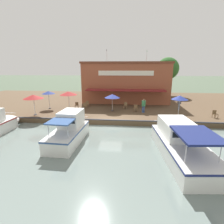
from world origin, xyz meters
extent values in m
plane|color=#4C5B47|center=(0.00, 0.00, 0.00)|extent=(220.00, 220.00, 0.00)
cube|color=brown|center=(-11.00, 0.00, 0.30)|extent=(22.00, 56.00, 0.60)
cube|color=#2D2D33|center=(-0.10, 0.00, 0.65)|extent=(0.20, 50.40, 0.10)
cube|color=brown|center=(-13.21, 1.39, 3.61)|extent=(9.57, 13.40, 6.03)
cube|color=brown|center=(-13.21, 1.39, 6.78)|extent=(9.76, 13.67, 0.30)
cube|color=maroon|center=(-7.52, 1.39, 2.90)|extent=(1.80, 11.39, 0.16)
cube|color=silver|center=(-8.38, 1.39, 5.27)|extent=(0.08, 8.04, 0.70)
cylinder|color=silver|center=(-13.21, 4.74, 7.73)|extent=(0.06, 0.06, 2.19)
cube|color=#337547|center=(-13.03, 4.74, 8.67)|extent=(0.36, 0.03, 0.24)
cylinder|color=silver|center=(-13.21, -1.96, 7.82)|extent=(0.06, 0.06, 2.37)
cube|color=#4C4C56|center=(-13.03, -1.96, 8.85)|extent=(0.36, 0.03, 0.24)
cylinder|color=#B7B7B7|center=(-1.50, -9.20, 1.73)|extent=(0.06, 0.06, 2.27)
cylinder|color=#2D2D33|center=(-1.50, -9.20, 0.63)|extent=(0.36, 0.36, 0.06)
cone|color=maroon|center=(-1.50, -9.20, 2.80)|extent=(2.29, 2.29, 0.46)
cone|color=white|center=(-1.50, -9.20, 2.82)|extent=(1.42, 1.42, 0.37)
sphere|color=white|center=(-1.50, -9.20, 3.03)|extent=(0.08, 0.08, 0.08)
cylinder|color=#B7B7B7|center=(-1.86, 7.47, 1.79)|extent=(0.06, 0.06, 2.37)
cylinder|color=#2D2D33|center=(-1.86, 7.47, 0.63)|extent=(0.36, 0.36, 0.06)
cone|color=navy|center=(-1.86, 7.47, 2.90)|extent=(1.77, 1.77, 0.44)
cone|color=white|center=(-1.86, 7.47, 2.92)|extent=(1.10, 1.10, 0.35)
sphere|color=white|center=(-1.86, 7.47, 3.12)|extent=(0.08, 0.08, 0.08)
cylinder|color=#B7B7B7|center=(-4.14, -5.89, 1.77)|extent=(0.06, 0.06, 2.33)
cylinder|color=#2D2D33|center=(-4.14, -5.89, 0.63)|extent=(0.36, 0.36, 0.06)
cone|color=maroon|center=(-4.14, -5.89, 2.86)|extent=(2.21, 2.21, 0.46)
cone|color=white|center=(-4.14, -5.89, 2.88)|extent=(1.37, 1.37, 0.37)
sphere|color=white|center=(-4.14, -5.89, 3.09)|extent=(0.08, 0.08, 0.08)
cylinder|color=#B7B7B7|center=(-4.89, -8.94, 1.73)|extent=(0.06, 0.06, 2.27)
cylinder|color=#2D2D33|center=(-4.89, -8.94, 0.63)|extent=(0.36, 0.36, 0.06)
cone|color=navy|center=(-4.89, -8.94, 2.81)|extent=(1.72, 1.72, 0.38)
cone|color=yellow|center=(-4.89, -8.94, 2.83)|extent=(1.07, 1.07, 0.30)
sphere|color=yellow|center=(-4.89, -8.94, 3.00)|extent=(0.08, 0.08, 0.08)
cylinder|color=#B7B7B7|center=(-4.24, -0.20, 1.62)|extent=(0.06, 0.06, 2.03)
cylinder|color=#2D2D33|center=(-4.24, -0.20, 0.63)|extent=(0.36, 0.36, 0.06)
cone|color=navy|center=(-4.24, -0.20, 2.57)|extent=(1.99, 1.99, 0.44)
cone|color=white|center=(-4.24, -0.20, 2.59)|extent=(1.23, 1.23, 0.35)
sphere|color=white|center=(-4.24, -0.20, 2.79)|extent=(0.08, 0.08, 0.08)
cube|color=brown|center=(-5.38, 1.66, 0.81)|extent=(0.04, 0.04, 0.42)
cube|color=brown|center=(-5.41, 1.26, 0.81)|extent=(0.04, 0.04, 0.42)
cube|color=brown|center=(-5.77, 1.70, 0.81)|extent=(0.04, 0.04, 0.42)
cube|color=brown|center=(-5.81, 1.30, 0.81)|extent=(0.04, 0.04, 0.42)
cube|color=brown|center=(-5.59, 1.48, 1.03)|extent=(0.47, 0.47, 0.05)
cube|color=brown|center=(-5.79, 1.50, 1.25)|extent=(0.08, 0.44, 0.40)
cube|color=brown|center=(-2.00, 11.83, 0.81)|extent=(0.05, 0.05, 0.42)
cube|color=brown|center=(-1.94, 11.43, 0.81)|extent=(0.05, 0.05, 0.42)
cube|color=brown|center=(-2.40, 11.76, 0.81)|extent=(0.05, 0.05, 0.42)
cube|color=brown|center=(-2.33, 11.37, 0.81)|extent=(0.05, 0.05, 0.42)
cube|color=brown|center=(-2.17, 11.60, 1.03)|extent=(0.51, 0.51, 0.05)
cube|color=brown|center=(-2.36, 11.56, 1.25)|extent=(0.11, 0.44, 0.40)
cube|color=brown|center=(-4.75, -3.85, 0.81)|extent=(0.04, 0.04, 0.42)
cube|color=brown|center=(-4.79, -4.25, 0.81)|extent=(0.04, 0.04, 0.42)
cube|color=brown|center=(-5.15, -3.82, 0.81)|extent=(0.04, 0.04, 0.42)
cube|color=brown|center=(-5.19, -4.22, 0.81)|extent=(0.04, 0.04, 0.42)
cube|color=brown|center=(-4.97, -4.03, 1.03)|extent=(0.48, 0.48, 0.05)
cube|color=brown|center=(-5.17, -4.02, 1.25)|extent=(0.08, 0.44, 0.40)
cube|color=brown|center=(-5.05, -5.03, 0.81)|extent=(0.04, 0.04, 0.42)
cube|color=brown|center=(-5.02, -5.42, 0.81)|extent=(0.04, 0.04, 0.42)
cube|color=brown|center=(-5.44, -5.05, 0.81)|extent=(0.04, 0.04, 0.42)
cube|color=brown|center=(-5.42, -5.45, 0.81)|extent=(0.04, 0.04, 0.42)
cube|color=brown|center=(-5.23, -5.24, 1.03)|extent=(0.46, 0.46, 0.05)
cube|color=brown|center=(-5.43, -5.25, 1.25)|extent=(0.07, 0.44, 0.40)
cube|color=brown|center=(-5.98, -3.91, 0.81)|extent=(0.05, 0.05, 0.42)
cube|color=brown|center=(-6.10, -4.29, 0.81)|extent=(0.05, 0.05, 0.42)
cube|color=brown|center=(-6.37, -3.79, 0.81)|extent=(0.05, 0.05, 0.42)
cube|color=brown|center=(-6.48, -4.18, 0.81)|extent=(0.05, 0.05, 0.42)
cube|color=brown|center=(-6.23, -4.04, 1.03)|extent=(0.55, 0.55, 0.05)
cube|color=brown|center=(-6.42, -3.99, 1.25)|extent=(0.17, 0.43, 0.40)
cube|color=brown|center=(-4.05, 3.03, 0.81)|extent=(0.04, 0.04, 0.42)
cube|color=brown|center=(-4.05, 2.63, 0.81)|extent=(0.04, 0.04, 0.42)
cube|color=brown|center=(-4.45, 3.02, 0.81)|extent=(0.04, 0.04, 0.42)
cube|color=brown|center=(-4.45, 2.62, 0.81)|extent=(0.04, 0.04, 0.42)
cube|color=brown|center=(-4.25, 2.82, 1.03)|extent=(0.45, 0.45, 0.05)
cube|color=brown|center=(-4.45, 2.82, 1.25)|extent=(0.05, 0.44, 0.40)
cylinder|color=#2D5193|center=(-3.80, 3.66, 1.02)|extent=(0.13, 0.13, 0.84)
cylinder|color=#2D5193|center=(-3.81, 3.84, 1.02)|extent=(0.13, 0.13, 0.84)
cylinder|color=#337547|center=(-3.80, 3.75, 1.77)|extent=(0.49, 0.49, 0.66)
sphere|color=brown|center=(-3.80, 3.75, 2.22)|extent=(0.23, 0.23, 0.23)
cylinder|color=#2D5193|center=(-5.75, 8.58, 1.01)|extent=(0.13, 0.13, 0.82)
cylinder|color=#2D5193|center=(-5.59, 8.57, 1.01)|extent=(0.13, 0.13, 0.82)
cylinder|color=#4C4C56|center=(-5.67, 8.57, 1.75)|extent=(0.48, 0.48, 0.65)
sphere|color=tan|center=(-5.67, 8.57, 2.18)|extent=(0.22, 0.22, 0.22)
cube|color=white|center=(4.63, -3.05, 0.64)|extent=(5.26, 2.33, 1.12)
ellipsoid|color=white|center=(2.04, -2.93, 0.64)|extent=(1.91, 2.07, 1.12)
cube|color=#2D4C84|center=(4.63, -3.05, 1.12)|extent=(5.33, 2.37, 0.10)
cube|color=white|center=(3.72, -3.01, 1.88)|extent=(2.40, 1.78, 1.35)
cube|color=black|center=(4.86, -3.06, 2.05)|extent=(0.13, 1.47, 0.47)
cube|color=#2D4C84|center=(5.84, -3.10, 2.27)|extent=(1.78, 1.86, 0.08)
cylinder|color=silver|center=(6.39, -2.39, 1.74)|extent=(0.05, 0.05, 1.07)
cylinder|color=silver|center=(6.32, -3.86, 1.74)|extent=(0.05, 0.05, 1.07)
cylinder|color=silver|center=(1.83, -2.92, 1.50)|extent=(0.12, 1.68, 0.04)
cube|color=white|center=(6.32, 5.60, 0.65)|extent=(7.52, 3.23, 1.14)
ellipsoid|color=white|center=(2.68, 5.28, 0.65)|extent=(2.79, 2.69, 1.14)
cube|color=navy|center=(6.32, 5.60, 1.14)|extent=(7.61, 3.28, 0.10)
cube|color=white|center=(5.04, 5.49, 1.77)|extent=(3.60, 2.37, 1.11)
cube|color=black|center=(6.73, 5.64, 1.91)|extent=(0.22, 1.82, 0.39)
cube|color=navy|center=(8.04, 5.75, 2.46)|extent=(3.12, 2.46, 0.12)
cylinder|color=silver|center=(8.84, 6.73, 1.84)|extent=(0.05, 0.05, 1.24)
cylinder|color=silver|center=(9.00, 4.92, 1.84)|extent=(0.05, 0.05, 1.24)
cylinder|color=silver|center=(2.38, 5.26, 1.52)|extent=(0.22, 2.08, 0.04)
ellipsoid|color=white|center=(1.34, -11.06, 0.64)|extent=(2.84, 2.85, 1.11)
cylinder|color=silver|center=(1.01, -11.05, 1.49)|extent=(0.07, 2.36, 0.04)
cylinder|color=brown|center=(-15.34, 2.71, 2.24)|extent=(0.40, 0.40, 3.27)
sphere|color=#387033|center=(-15.34, 2.71, 5.20)|extent=(3.53, 3.53, 3.53)
sphere|color=#387033|center=(-14.63, 2.18, 4.84)|extent=(2.47, 2.47, 2.47)
cylinder|color=brown|center=(-19.11, 9.57, 2.39)|extent=(0.44, 0.44, 3.59)
sphere|color=#2D6028|center=(-19.11, 9.57, 5.82)|extent=(4.37, 4.37, 4.37)
sphere|color=#2D6028|center=(-18.24, 8.91, 5.39)|extent=(3.06, 3.06, 3.06)
camera|label=1|loc=(17.68, 1.81, 6.18)|focal=28.00mm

